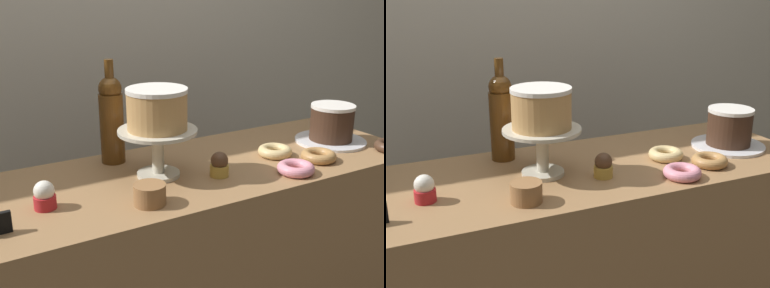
% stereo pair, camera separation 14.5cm
% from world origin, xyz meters
% --- Properties ---
extents(back_wall, '(6.00, 0.05, 2.60)m').
position_xyz_m(back_wall, '(0.00, 0.84, 1.30)').
color(back_wall, beige).
rests_on(back_wall, ground_plane).
extents(cake_stand_pedestal, '(0.23, 0.23, 0.14)m').
position_xyz_m(cake_stand_pedestal, '(-0.11, -0.00, 1.01)').
color(cake_stand_pedestal, beige).
rests_on(cake_stand_pedestal, display_counter).
extents(white_layer_cake, '(0.18, 0.18, 0.12)m').
position_xyz_m(white_layer_cake, '(-0.11, -0.00, 1.12)').
color(white_layer_cake, tan).
rests_on(white_layer_cake, cake_stand_pedestal).
extents(silver_serving_platter, '(0.25, 0.25, 0.01)m').
position_xyz_m(silver_serving_platter, '(0.56, -0.02, 0.92)').
color(silver_serving_platter, white).
rests_on(silver_serving_platter, display_counter).
extents(chocolate_round_cake, '(0.15, 0.15, 0.13)m').
position_xyz_m(chocolate_round_cake, '(0.56, -0.02, 0.99)').
color(chocolate_round_cake, '#3D2619').
rests_on(chocolate_round_cake, silver_serving_platter).
extents(wine_bottle_amber, '(0.08, 0.08, 0.33)m').
position_xyz_m(wine_bottle_amber, '(-0.18, 0.18, 1.06)').
color(wine_bottle_amber, '#5B3814').
rests_on(wine_bottle_amber, display_counter).
extents(cupcake_chocolate, '(0.06, 0.06, 0.07)m').
position_xyz_m(cupcake_chocolate, '(0.04, -0.09, 0.95)').
color(cupcake_chocolate, gold).
rests_on(cupcake_chocolate, display_counter).
extents(cupcake_vanilla, '(0.06, 0.06, 0.07)m').
position_xyz_m(cupcake_vanilla, '(-0.46, -0.05, 0.95)').
color(cupcake_vanilla, red).
rests_on(cupcake_vanilla, display_counter).
extents(donut_glazed, '(0.11, 0.11, 0.03)m').
position_xyz_m(donut_glazed, '(0.30, -0.03, 0.93)').
color(donut_glazed, '#E0C17F').
rests_on(donut_glazed, display_counter).
extents(donut_pink, '(0.11, 0.11, 0.03)m').
position_xyz_m(donut_pink, '(0.25, -0.19, 0.93)').
color(donut_pink, pink).
rests_on(donut_pink, display_counter).
extents(donut_maple, '(0.11, 0.11, 0.03)m').
position_xyz_m(donut_maple, '(0.39, -0.14, 0.93)').
color(donut_maple, '#B27F47').
rests_on(donut_maple, display_counter).
extents(cookie_stack, '(0.08, 0.08, 0.05)m').
position_xyz_m(cookie_stack, '(-0.22, -0.16, 0.94)').
color(cookie_stack, olive).
rests_on(cookie_stack, display_counter).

